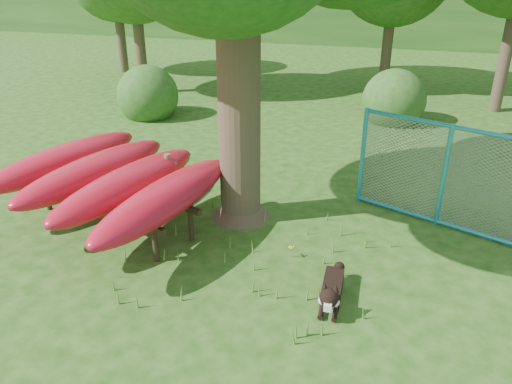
# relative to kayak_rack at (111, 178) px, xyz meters

# --- Properties ---
(ground) EXTENTS (80.00, 80.00, 0.00)m
(ground) POSITION_rel_kayak_rack_xyz_m (2.41, -1.25, -0.90)
(ground) COLOR #1C430D
(ground) RESTS_ON ground
(wooden_post) EXTENTS (0.32, 0.16, 1.18)m
(wooden_post) POSITION_rel_kayak_rack_xyz_m (0.77, 0.64, -0.28)
(wooden_post) COLOR brown
(wooden_post) RESTS_ON ground
(kayak_rack) EXTENTS (4.10, 4.42, 1.17)m
(kayak_rack) POSITION_rel_kayak_rack_xyz_m (0.00, 0.00, 0.00)
(kayak_rack) COLOR black
(kayak_rack) RESTS_ON ground
(husky_dog) EXTENTS (0.31, 1.14, 0.51)m
(husky_dog) POSITION_rel_kayak_rack_xyz_m (4.01, -1.15, -0.72)
(husky_dog) COLOR black
(husky_dog) RESTS_ON ground
(fence_section) EXTENTS (2.96, 1.27, 3.08)m
(fence_section) POSITION_rel_kayak_rack_xyz_m (5.46, 1.62, 0.03)
(fence_section) COLOR #289BBD
(fence_section) RESTS_ON ground
(wildflower_clump) EXTENTS (0.10, 0.09, 0.21)m
(wildflower_clump) POSITION_rel_kayak_rack_xyz_m (3.23, -0.19, -0.73)
(wildflower_clump) COLOR #53892D
(wildflower_clump) RESTS_ON ground
(shrub_left) EXTENTS (1.80, 1.80, 1.80)m
(shrub_left) POSITION_rel_kayak_rack_xyz_m (-2.59, 6.25, -0.90)
(shrub_left) COLOR #26531B
(shrub_left) RESTS_ON ground
(shrub_mid) EXTENTS (1.80, 1.80, 1.80)m
(shrub_mid) POSITION_rel_kayak_rack_xyz_m (4.41, 7.75, -0.90)
(shrub_mid) COLOR #26531B
(shrub_mid) RESTS_ON ground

